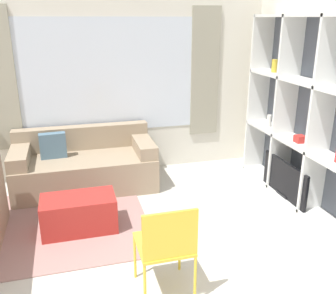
{
  "coord_description": "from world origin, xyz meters",
  "views": [
    {
      "loc": [
        -0.58,
        -2.01,
        2.23
      ],
      "look_at": [
        0.46,
        1.85,
        0.85
      ],
      "focal_mm": 40.0,
      "sensor_mm": 36.0,
      "label": 1
    }
  ],
  "objects_px": {
    "shelving_unit": "(304,116)",
    "folding_chair": "(166,243)",
    "couch_main": "(85,166)",
    "ottoman": "(79,214)"
  },
  "relations": [
    {
      "from": "couch_main",
      "to": "shelving_unit",
      "type": "bearing_deg",
      "value": -21.97
    },
    {
      "from": "couch_main",
      "to": "ottoman",
      "type": "height_order",
      "value": "couch_main"
    },
    {
      "from": "folding_chair",
      "to": "couch_main",
      "type": "bearing_deg",
      "value": -77.72
    },
    {
      "from": "shelving_unit",
      "to": "couch_main",
      "type": "xyz_separation_m",
      "value": [
        -2.63,
        1.06,
        -0.79
      ]
    },
    {
      "from": "shelving_unit",
      "to": "folding_chair",
      "type": "bearing_deg",
      "value": -147.49
    },
    {
      "from": "ottoman",
      "to": "folding_chair",
      "type": "bearing_deg",
      "value": -62.55
    },
    {
      "from": "couch_main",
      "to": "folding_chair",
      "type": "height_order",
      "value": "folding_chair"
    },
    {
      "from": "shelving_unit",
      "to": "folding_chair",
      "type": "xyz_separation_m",
      "value": [
        -2.11,
        -1.34,
        -0.58
      ]
    },
    {
      "from": "couch_main",
      "to": "ottoman",
      "type": "relative_size",
      "value": 2.35
    },
    {
      "from": "couch_main",
      "to": "folding_chair",
      "type": "distance_m",
      "value": 2.47
    }
  ]
}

